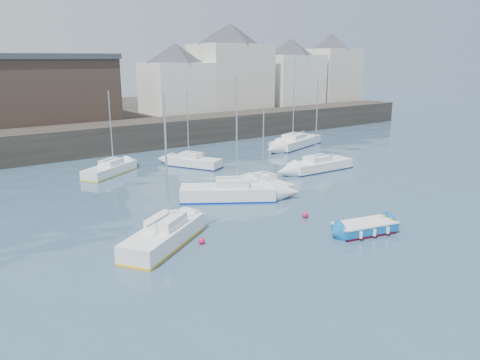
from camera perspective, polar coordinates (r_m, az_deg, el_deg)
water at (r=25.71m, az=16.08°, el=-8.79°), size 220.00×220.00×0.00m
quay_wall at (r=53.39m, az=-14.70°, el=5.11°), size 90.00×5.00×3.00m
land_strip at (r=70.33m, az=-20.15°, el=6.84°), size 90.00×32.00×2.80m
bldg_east_a at (r=68.38m, az=-1.21°, el=13.76°), size 13.36×13.36×11.80m
bldg_east_b at (r=74.84m, az=6.14°, el=13.05°), size 11.88×11.88×9.95m
bldg_east_c at (r=81.11m, az=11.02°, el=13.35°), size 11.14×11.14×10.95m
bldg_east_d at (r=63.28m, az=-7.80°, el=12.24°), size 11.14×11.14×8.95m
warehouse at (r=58.73m, az=-23.50°, el=10.26°), size 16.40×10.40×7.60m
blue_dinghy at (r=28.40m, az=14.99°, el=-5.58°), size 4.00×2.39×0.71m
sailboat_a at (r=26.07m, az=-9.24°, el=-6.68°), size 6.36×5.17×8.19m
sailboat_b at (r=33.78m, az=-1.47°, el=-1.48°), size 6.92×5.50×8.77m
sailboat_c at (r=36.26m, az=3.24°, el=-0.53°), size 1.76×4.75×6.16m
sailboat_d at (r=43.17m, az=9.68°, el=1.81°), size 6.50×2.29×8.20m
sailboat_f at (r=44.16m, az=-5.72°, el=2.23°), size 4.04×5.52×6.96m
sailboat_g at (r=54.18m, az=6.80°, el=4.61°), size 8.14×4.74×9.82m
sailboat_h at (r=42.63m, az=-15.57°, el=1.28°), size 5.74×4.50×7.25m
buoy_near at (r=26.22m, az=-4.70°, el=-7.76°), size 0.36×0.36×0.36m
buoy_mid at (r=30.48m, az=7.93°, el=-4.57°), size 0.40×0.40×0.40m
buoy_far at (r=33.69m, az=-5.71°, el=-2.62°), size 0.38×0.38×0.38m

